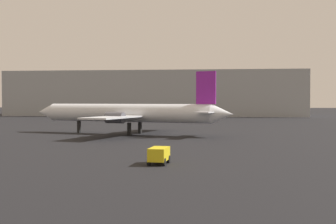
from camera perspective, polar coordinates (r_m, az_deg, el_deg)
The scene contains 3 objects.
airplane_on_taxiway at distance 63.56m, azimuth -5.17°, elevation -0.14°, with size 31.32×23.29×8.94m.
baggage_cart at distance 33.76m, azimuth -1.20°, elevation -5.62°, with size 1.58×2.51×1.30m.
terminal_building at distance 146.22m, azimuth -1.65°, elevation 2.40°, with size 96.23×25.20×14.51m, color #999EA3.
Camera 1 is at (1.23, -8.47, 4.94)m, focal length 46.25 mm.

